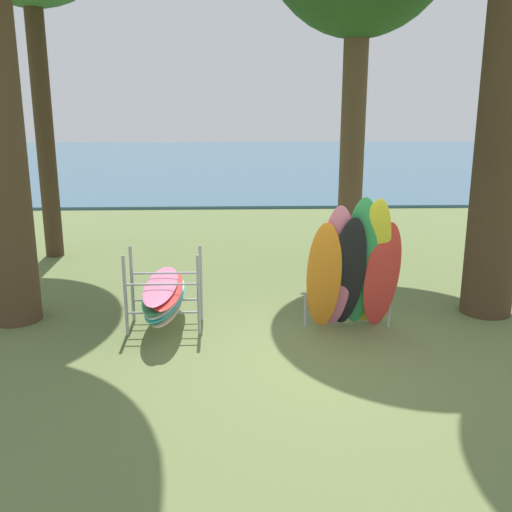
% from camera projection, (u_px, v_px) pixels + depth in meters
% --- Properties ---
extents(ground_plane, '(80.00, 80.00, 0.00)m').
position_uv_depth(ground_plane, '(324.00, 356.00, 8.16)').
color(ground_plane, olive).
extents(lake_water, '(80.00, 36.00, 0.10)m').
position_uv_depth(lake_water, '(254.00, 160.00, 37.13)').
color(lake_water, '#38607A').
rests_on(lake_water, ground).
extents(leaning_board_pile, '(1.49, 1.11, 2.20)m').
position_uv_depth(leaning_board_pile, '(354.00, 271.00, 8.71)').
color(leaning_board_pile, orange).
rests_on(leaning_board_pile, ground).
extents(board_storage_rack, '(1.15, 2.13, 1.25)m').
position_uv_depth(board_storage_rack, '(164.00, 294.00, 9.09)').
color(board_storage_rack, '#9EA0A5').
rests_on(board_storage_rack, ground).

